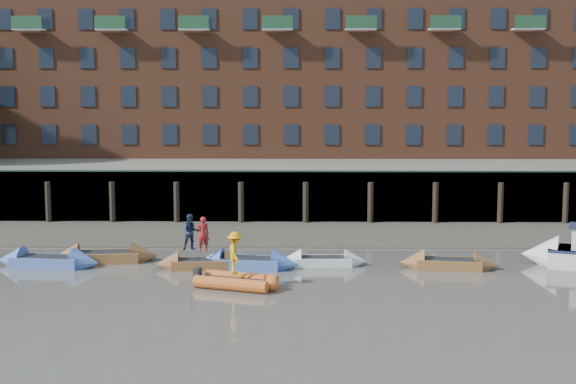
{
  "coord_description": "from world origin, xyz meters",
  "views": [
    {
      "loc": [
        1.65,
        -27.28,
        8.07
      ],
      "look_at": [
        1.06,
        12.0,
        3.2
      ],
      "focal_mm": 50.0,
      "sensor_mm": 36.0,
      "label": 1
    }
  ],
  "objects_px": {
    "rowboat_1": "(48,261)",
    "person_rower_b": "(191,232)",
    "rowboat_4": "(248,263)",
    "rowboat_6": "(449,264)",
    "rowboat_5": "(323,261)",
    "rib_tender": "(239,281)",
    "rowboat_2": "(105,257)",
    "person_rower_a": "(203,234)",
    "person_rib_crew": "(235,253)",
    "rowboat_3": "(202,264)"
  },
  "relations": [
    {
      "from": "rowboat_1",
      "to": "person_rower_b",
      "type": "bearing_deg",
      "value": 6.33
    },
    {
      "from": "rowboat_4",
      "to": "person_rower_b",
      "type": "height_order",
      "value": "person_rower_b"
    },
    {
      "from": "person_rower_b",
      "to": "rowboat_6",
      "type": "bearing_deg",
      "value": -17.48
    },
    {
      "from": "rowboat_5",
      "to": "rib_tender",
      "type": "relative_size",
      "value": 1.15
    },
    {
      "from": "rowboat_1",
      "to": "rowboat_2",
      "type": "bearing_deg",
      "value": 31.5
    },
    {
      "from": "person_rower_a",
      "to": "person_rib_crew",
      "type": "xyz_separation_m",
      "value": [
        1.77,
        -3.56,
        -0.17
      ]
    },
    {
      "from": "rowboat_3",
      "to": "person_rower_b",
      "type": "height_order",
      "value": "person_rower_b"
    },
    {
      "from": "rowboat_4",
      "to": "person_rower_b",
      "type": "bearing_deg",
      "value": -172.53
    },
    {
      "from": "rowboat_2",
      "to": "person_rower_b",
      "type": "relative_size",
      "value": 3.06
    },
    {
      "from": "rowboat_2",
      "to": "rowboat_5",
      "type": "xyz_separation_m",
      "value": [
        10.43,
        -0.67,
        -0.04
      ]
    },
    {
      "from": "rib_tender",
      "to": "person_rower_a",
      "type": "xyz_separation_m",
      "value": [
        -1.94,
        3.64,
        1.37
      ]
    },
    {
      "from": "rowboat_1",
      "to": "person_rower_b",
      "type": "xyz_separation_m",
      "value": [
        6.73,
        -0.06,
        1.42
      ]
    },
    {
      "from": "rowboat_5",
      "to": "rib_tender",
      "type": "xyz_separation_m",
      "value": [
        -3.6,
        -4.36,
        0.05
      ]
    },
    {
      "from": "rowboat_2",
      "to": "rib_tender",
      "type": "height_order",
      "value": "rowboat_2"
    },
    {
      "from": "rowboat_6",
      "to": "person_rower_a",
      "type": "distance_m",
      "value": 11.45
    },
    {
      "from": "rowboat_4",
      "to": "rowboat_6",
      "type": "relative_size",
      "value": 1.05
    },
    {
      "from": "rib_tender",
      "to": "person_rower_b",
      "type": "relative_size",
      "value": 2.15
    },
    {
      "from": "rowboat_1",
      "to": "rowboat_5",
      "type": "bearing_deg",
      "value": 8.81
    },
    {
      "from": "person_rower_b",
      "to": "person_rib_crew",
      "type": "height_order",
      "value": "person_rower_b"
    },
    {
      "from": "rib_tender",
      "to": "person_rower_b",
      "type": "xyz_separation_m",
      "value": [
        -2.52,
        3.86,
        1.41
      ]
    },
    {
      "from": "person_rib_crew",
      "to": "rowboat_2",
      "type": "bearing_deg",
      "value": 42.53
    },
    {
      "from": "person_rower_a",
      "to": "person_rower_b",
      "type": "distance_m",
      "value": 0.62
    },
    {
      "from": "person_rower_b",
      "to": "person_rib_crew",
      "type": "bearing_deg",
      "value": -75.24
    },
    {
      "from": "rowboat_4",
      "to": "person_rower_a",
      "type": "height_order",
      "value": "person_rower_a"
    },
    {
      "from": "rowboat_2",
      "to": "person_rib_crew",
      "type": "bearing_deg",
      "value": -44.25
    },
    {
      "from": "person_rower_a",
      "to": "person_rower_b",
      "type": "relative_size",
      "value": 0.95
    },
    {
      "from": "rowboat_5",
      "to": "person_rower_a",
      "type": "height_order",
      "value": "person_rower_a"
    },
    {
      "from": "rowboat_5",
      "to": "person_rower_b",
      "type": "height_order",
      "value": "person_rower_b"
    },
    {
      "from": "rowboat_5",
      "to": "rowboat_6",
      "type": "relative_size",
      "value": 0.89
    },
    {
      "from": "rowboat_3",
      "to": "person_rib_crew",
      "type": "relative_size",
      "value": 2.45
    },
    {
      "from": "person_rower_a",
      "to": "person_rower_b",
      "type": "bearing_deg",
      "value": -36.15
    },
    {
      "from": "person_rower_a",
      "to": "person_rib_crew",
      "type": "relative_size",
      "value": 0.9
    },
    {
      "from": "rowboat_3",
      "to": "rowboat_6",
      "type": "distance_m",
      "value": 11.45
    },
    {
      "from": "rowboat_4",
      "to": "rowboat_2",
      "type": "bearing_deg",
      "value": 178.75
    },
    {
      "from": "rib_tender",
      "to": "person_rib_crew",
      "type": "xyz_separation_m",
      "value": [
        -0.17,
        0.09,
        1.19
      ]
    },
    {
      "from": "rowboat_2",
      "to": "person_rib_crew",
      "type": "xyz_separation_m",
      "value": [
        6.66,
        -4.94,
        1.2
      ]
    },
    {
      "from": "rowboat_2",
      "to": "rowboat_6",
      "type": "relative_size",
      "value": 1.1
    },
    {
      "from": "person_rower_a",
      "to": "rowboat_4",
      "type": "bearing_deg",
      "value": 168.18
    },
    {
      "from": "rowboat_1",
      "to": "rowboat_4",
      "type": "height_order",
      "value": "rowboat_1"
    },
    {
      "from": "rowboat_2",
      "to": "rowboat_3",
      "type": "relative_size",
      "value": 1.18
    },
    {
      "from": "rowboat_6",
      "to": "rowboat_3",
      "type": "bearing_deg",
      "value": -171.63
    },
    {
      "from": "rowboat_5",
      "to": "rib_tender",
      "type": "distance_m",
      "value": 5.66
    },
    {
      "from": "rowboat_3",
      "to": "rowboat_6",
      "type": "height_order",
      "value": "rowboat_6"
    },
    {
      "from": "rowboat_1",
      "to": "rowboat_6",
      "type": "xyz_separation_m",
      "value": [
        18.67,
        -0.12,
        -0.02
      ]
    },
    {
      "from": "rowboat_3",
      "to": "rowboat_4",
      "type": "bearing_deg",
      "value": -3.42
    },
    {
      "from": "rowboat_1",
      "to": "person_rib_crew",
      "type": "distance_m",
      "value": 9.92
    },
    {
      "from": "rowboat_6",
      "to": "rowboat_4",
      "type": "bearing_deg",
      "value": -172.0
    },
    {
      "from": "rib_tender",
      "to": "person_rib_crew",
      "type": "relative_size",
      "value": 2.03
    },
    {
      "from": "rowboat_4",
      "to": "person_rib_crew",
      "type": "distance_m",
      "value": 3.91
    },
    {
      "from": "rowboat_1",
      "to": "person_rower_a",
      "type": "xyz_separation_m",
      "value": [
        7.31,
        -0.28,
        1.38
      ]
    }
  ]
}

